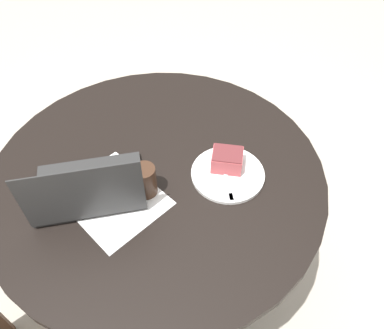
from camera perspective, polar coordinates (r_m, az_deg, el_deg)
ground_plane at (r=1.87m, az=-3.73°, el=-15.87°), size 12.00×12.00×0.00m
dining_table at (r=1.35m, az=-4.96°, el=-4.79°), size 1.11×1.11×0.74m
paper_document at (r=1.19m, az=-11.96°, el=-5.05°), size 0.39×0.37×0.00m
plate at (r=1.23m, az=5.47°, el=-1.42°), size 0.24×0.24×0.01m
cake_slice at (r=1.22m, az=5.37°, el=0.74°), size 0.11×0.12×0.06m
fork at (r=1.19m, az=5.47°, el=-2.94°), size 0.17×0.04×0.00m
coffee_glass at (r=1.15m, az=-7.16°, el=-2.49°), size 0.07×0.07×0.11m
laptop at (r=1.18m, az=-15.45°, el=-3.60°), size 0.26×0.35×0.22m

